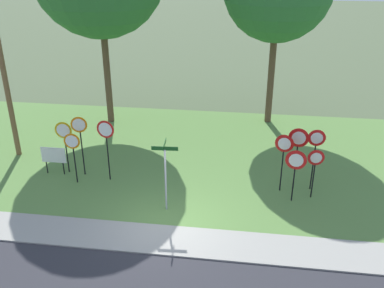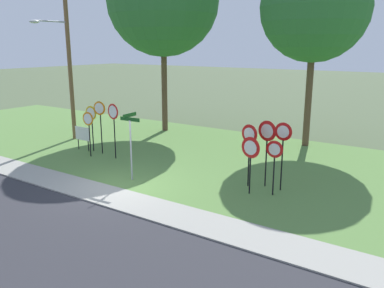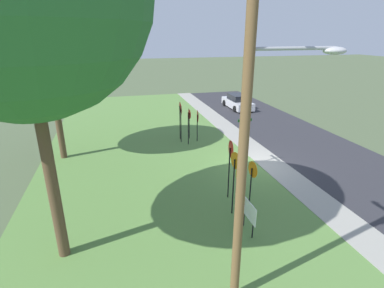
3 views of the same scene
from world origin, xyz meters
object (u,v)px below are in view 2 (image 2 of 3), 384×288
at_px(yield_sign_near_left, 249,141).
at_px(notice_board, 83,135).
at_px(oak_tree_right, 315,7).
at_px(stop_sign_far_left, 113,119).
at_px(yield_sign_center, 274,155).
at_px(yield_sign_far_right, 250,152).
at_px(utility_pole, 67,53).
at_px(oak_tree_left, 163,0).
at_px(stop_sign_near_right, 91,118).
at_px(street_name_post, 131,140).
at_px(stop_sign_far_center, 89,125).
at_px(yield_sign_near_right, 283,140).
at_px(stop_sign_near_left, 100,116).
at_px(yield_sign_far_left, 267,137).

bearing_deg(yield_sign_near_left, notice_board, -170.13).
bearing_deg(notice_board, oak_tree_right, 39.41).
distance_m(stop_sign_far_left, yield_sign_near_left, 7.15).
bearing_deg(yield_sign_center, oak_tree_right, 98.00).
height_order(yield_sign_far_right, utility_pole, utility_pole).
bearing_deg(oak_tree_left, stop_sign_far_left, -72.63).
xyz_separation_m(stop_sign_near_right, street_name_post, (4.85, -2.31, -0.06)).
bearing_deg(stop_sign_far_center, oak_tree_left, 92.18).
relative_size(stop_sign_near_right, oak_tree_left, 0.21).
relative_size(stop_sign_near_right, yield_sign_near_right, 0.90).
bearing_deg(stop_sign_near_left, street_name_post, -37.79).
bearing_deg(oak_tree_right, street_name_post, -112.38).
distance_m(yield_sign_near_left, utility_pole, 12.77).
distance_m(stop_sign_far_center, oak_tree_left, 9.65).
relative_size(yield_sign_far_left, yield_sign_center, 1.26).
relative_size(yield_sign_center, street_name_post, 0.75).
bearing_deg(stop_sign_far_center, street_name_post, -23.76).
bearing_deg(stop_sign_near_right, utility_pole, 155.93).
bearing_deg(stop_sign_near_right, oak_tree_left, 88.47).
height_order(stop_sign_near_right, yield_sign_center, stop_sign_near_right).
xyz_separation_m(stop_sign_far_left, stop_sign_far_center, (-1.30, -0.43, -0.36)).
distance_m(yield_sign_near_right, oak_tree_right, 9.33).
bearing_deg(yield_sign_near_right, oak_tree_left, 150.13).
bearing_deg(notice_board, yield_sign_far_left, 1.41).
height_order(stop_sign_near_right, oak_tree_left, oak_tree_left).
relative_size(yield_sign_near_left, yield_sign_far_right, 1.14).
xyz_separation_m(stop_sign_near_left, oak_tree_left, (-0.85, 6.38, 6.14)).
xyz_separation_m(yield_sign_far_right, oak_tree_left, (-9.66, 7.34, 6.47)).
xyz_separation_m(stop_sign_far_center, yield_sign_near_right, (9.68, 0.78, 0.35)).
relative_size(stop_sign_near_left, street_name_post, 0.97).
relative_size(yield_sign_center, utility_pole, 0.22).
bearing_deg(notice_board, stop_sign_far_left, -4.53).
distance_m(stop_sign_far_center, yield_sign_near_right, 9.72).
height_order(yield_sign_far_left, notice_board, yield_sign_far_left).
bearing_deg(yield_sign_center, stop_sign_far_left, 175.53).
relative_size(yield_sign_near_right, oak_tree_left, 0.23).
distance_m(street_name_post, utility_pole, 9.32).
distance_m(stop_sign_near_left, oak_tree_left, 8.90).
xyz_separation_m(yield_sign_near_right, oak_tree_left, (-10.48, 6.33, 6.12)).
height_order(yield_sign_center, street_name_post, street_name_post).
distance_m(street_name_post, oak_tree_right, 11.96).
xyz_separation_m(stop_sign_near_left, stop_sign_far_left, (1.24, -0.30, 0.03)).
relative_size(stop_sign_far_left, yield_sign_near_right, 1.03).
distance_m(yield_sign_near_right, utility_pole, 13.91).
distance_m(stop_sign_far_left, yield_sign_far_left, 7.73).
height_order(yield_sign_far_right, oak_tree_right, oak_tree_right).
bearing_deg(stop_sign_far_center, stop_sign_far_left, 14.22).
xyz_separation_m(yield_sign_near_right, notice_board, (-10.91, -0.14, -1.13)).
bearing_deg(yield_sign_center, notice_board, 174.91).
bearing_deg(stop_sign_far_center, yield_sign_center, -3.42).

